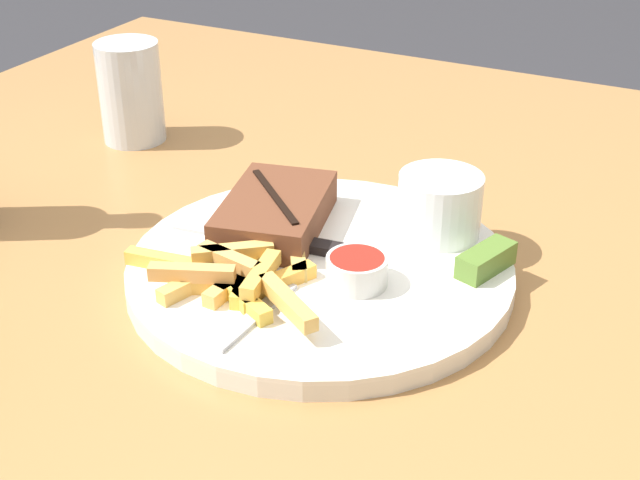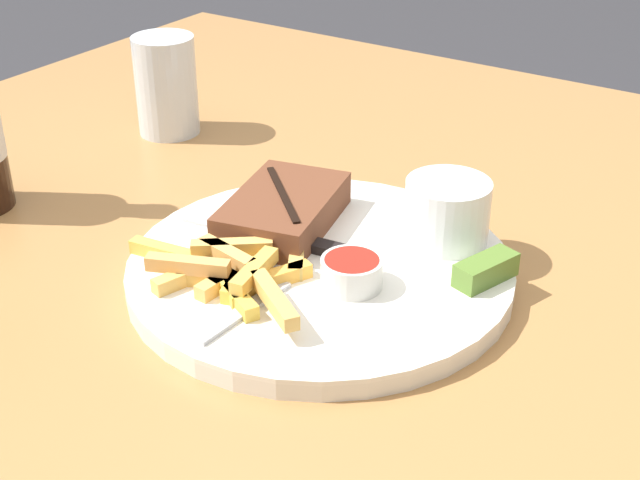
# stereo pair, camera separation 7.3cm
# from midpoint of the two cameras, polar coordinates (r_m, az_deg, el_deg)

# --- Properties ---
(dining_table) EXTENTS (1.21, 1.27, 0.76)m
(dining_table) POSITION_cam_midpoint_polar(r_m,az_deg,el_deg) (0.79, -2.66, -7.27)
(dining_table) COLOR #A87542
(dining_table) RESTS_ON ground_plane
(dinner_plate) EXTENTS (0.32, 0.32, 0.02)m
(dinner_plate) POSITION_cam_midpoint_polar(r_m,az_deg,el_deg) (0.74, -2.81, -2.03)
(dinner_plate) COLOR white
(dinner_plate) RESTS_ON dining_table
(steak_portion) EXTENTS (0.15, 0.11, 0.03)m
(steak_portion) POSITION_cam_midpoint_polar(r_m,az_deg,el_deg) (0.79, -5.56, 1.71)
(steak_portion) COLOR brown
(steak_portion) RESTS_ON dinner_plate
(fries_pile) EXTENTS (0.12, 0.19, 0.02)m
(fries_pile) POSITION_cam_midpoint_polar(r_m,az_deg,el_deg) (0.71, -8.34, -2.39)
(fries_pile) COLOR gold
(fries_pile) RESTS_ON dinner_plate
(coleslaw_cup) EXTENTS (0.07, 0.07, 0.06)m
(coleslaw_cup) POSITION_cam_midpoint_polar(r_m,az_deg,el_deg) (0.77, 5.01, 2.39)
(coleslaw_cup) COLOR white
(coleslaw_cup) RESTS_ON dinner_plate
(dipping_sauce_cup) EXTENTS (0.05, 0.05, 0.02)m
(dipping_sauce_cup) POSITION_cam_midpoint_polar(r_m,az_deg,el_deg) (0.70, -0.59, -1.96)
(dipping_sauce_cup) COLOR silver
(dipping_sauce_cup) RESTS_ON dinner_plate
(pickle_spear) EXTENTS (0.06, 0.04, 0.02)m
(pickle_spear) POSITION_cam_midpoint_polar(r_m,az_deg,el_deg) (0.73, 7.78, -1.36)
(pickle_spear) COLOR #567A2D
(pickle_spear) RESTS_ON dinner_plate
(fork_utensil) EXTENTS (0.13, 0.02, 0.00)m
(fork_utensil) POSITION_cam_midpoint_polar(r_m,az_deg,el_deg) (0.68, -6.73, -4.47)
(fork_utensil) COLOR #B7B7BC
(fork_utensil) RESTS_ON dinner_plate
(knife_utensil) EXTENTS (0.04, 0.17, 0.01)m
(knife_utensil) POSITION_cam_midpoint_polar(r_m,az_deg,el_deg) (0.77, -5.31, -0.14)
(knife_utensil) COLOR #B7B7BC
(knife_utensil) RESTS_ON dinner_plate
(drinking_glass) EXTENTS (0.07, 0.07, 0.11)m
(drinking_glass) POSITION_cam_midpoint_polar(r_m,az_deg,el_deg) (1.03, -14.05, 9.13)
(drinking_glass) COLOR silver
(drinking_glass) RESTS_ON dining_table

